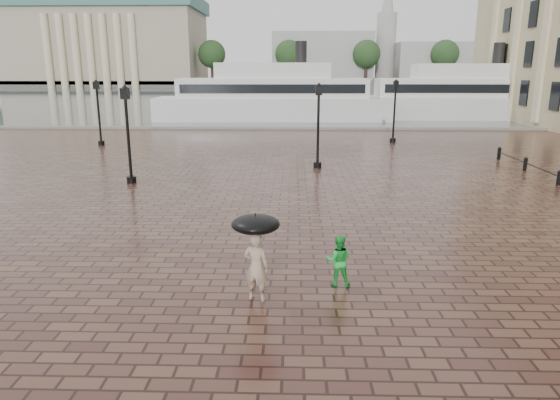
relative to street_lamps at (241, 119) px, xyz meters
name	(u,v)px	position (x,y,z in m)	size (l,w,h in m)	color
ground	(232,263)	(1.50, -17.50, -2.33)	(300.00, 300.00, 0.00)	#3A201A
harbour_water	(286,95)	(1.50, 74.50, -2.33)	(240.00, 240.00, 0.00)	#465255
quay_edge	(275,129)	(1.50, 14.50, -2.33)	(80.00, 0.60, 0.30)	slate
far_shore	(289,82)	(1.50, 142.50, -1.33)	(300.00, 60.00, 2.00)	#4C4C47
museum	(109,40)	(-53.50, 127.11, 11.58)	(57.00, 32.50, 26.00)	gray
distant_skyline	(444,55)	(49.64, 132.50, 7.13)	(102.50, 22.00, 33.00)	#9B9993
far_trees	(289,54)	(1.50, 120.50, 7.09)	(188.00, 8.00, 13.50)	#2D2119
street_lamps	(241,119)	(0.00, 0.00, 0.00)	(21.44, 14.44, 4.40)	black
adult_pedestrian	(256,267)	(2.36, -19.75, -1.51)	(0.60, 0.39, 1.64)	tan
child_pedestrian	(338,260)	(4.33, -18.87, -1.67)	(0.63, 0.49, 1.30)	green
ferry_near	(273,97)	(0.94, 23.13, 0.09)	(24.62, 6.56, 8.02)	silver
ferry_far	(467,96)	(21.88, 25.10, 0.06)	(24.35, 6.51, 7.93)	silver
umbrella	(256,224)	(2.36, -19.75, -0.48)	(1.10, 1.10, 1.13)	black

